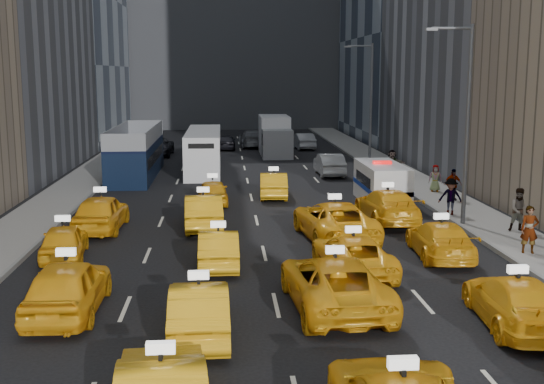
{
  "coord_description": "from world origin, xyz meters",
  "views": [
    {
      "loc": [
        -1.52,
        -17.57,
        6.91
      ],
      "look_at": [
        0.47,
        10.31,
        2.0
      ],
      "focal_mm": 45.0,
      "sensor_mm": 36.0,
      "label": 1
    }
  ],
  "objects": [
    {
      "name": "misc_car_3",
      "position": [
        -1.25,
        44.25,
        0.69
      ],
      "size": [
        1.7,
        4.09,
        1.39
      ],
      "primitive_type": "imported",
      "rotation": [
        0.0,
        0.0,
        3.13
      ],
      "color": "black",
      "rests_on": "ground"
    },
    {
      "name": "taxi_7",
      "position": [
        6.45,
        -0.18,
        0.7
      ],
      "size": [
        2.37,
        4.99,
        1.41
      ],
      "primitive_type": "imported",
      "rotation": [
        0.0,
        0.0,
        3.06
      ],
      "color": "#FBAD15",
      "rests_on": "ground"
    },
    {
      "name": "taxi_14",
      "position": [
        3.09,
        10.1,
        0.8
      ],
      "size": [
        3.26,
        5.99,
        1.59
      ],
      "primitive_type": "imported",
      "rotation": [
        0.0,
        0.0,
        3.25
      ],
      "color": "#FBAD15",
      "rests_on": "ground"
    },
    {
      "name": "taxi_4",
      "position": [
        -6.06,
        1.68,
        0.82
      ],
      "size": [
        1.96,
        4.8,
        1.63
      ],
      "primitive_type": "imported",
      "rotation": [
        0.0,
        0.0,
        3.14
      ],
      "color": "#FBAD15",
      "rests_on": "ground"
    },
    {
      "name": "curb_west",
      "position": [
        -9.05,
        25.0,
        0.09
      ],
      "size": [
        0.15,
        90.0,
        0.18
      ],
      "primitive_type": "cube",
      "color": "slate",
      "rests_on": "ground"
    },
    {
      "name": "taxi_8",
      "position": [
        -7.54,
        7.77,
        0.66
      ],
      "size": [
        1.97,
        4.04,
        1.33
      ],
      "primitive_type": "imported",
      "rotation": [
        0.0,
        0.0,
        3.25
      ],
      "color": "#FBAD15",
      "rests_on": "ground"
    },
    {
      "name": "pedestrian_0",
      "position": [
        9.99,
        6.76,
        1.06
      ],
      "size": [
        0.75,
        0.58,
        1.82
      ],
      "primitive_type": "imported",
      "rotation": [
        0.0,
        0.0,
        -0.25
      ],
      "color": "gray",
      "rests_on": "sidewalk_east"
    },
    {
      "name": "taxi_15",
      "position": [
        6.1,
        13.27,
        0.77
      ],
      "size": [
        2.36,
        5.38,
        1.54
      ],
      "primitive_type": "imported",
      "rotation": [
        0.0,
        0.0,
        3.18
      ],
      "color": "#FBAD15",
      "rests_on": "ground"
    },
    {
      "name": "taxi_16",
      "position": [
        -2.12,
        18.16,
        0.66
      ],
      "size": [
        1.72,
        3.95,
        1.32
      ],
      "primitive_type": "imported",
      "rotation": [
        0.0,
        0.0,
        3.18
      ],
      "color": "#FBAD15",
      "rests_on": "ground"
    },
    {
      "name": "taxi_11",
      "position": [
        6.62,
        6.95,
        0.68
      ],
      "size": [
        2.23,
        4.83,
        1.37
      ],
      "primitive_type": "imported",
      "rotation": [
        0.0,
        0.0,
        3.07
      ],
      "color": "#FBAD15",
      "rests_on": "ground"
    },
    {
      "name": "sidewalk_east",
      "position": [
        10.5,
        25.0,
        0.07
      ],
      "size": [
        3.0,
        90.0,
        0.15
      ],
      "primitive_type": "cube",
      "color": "gray",
      "rests_on": "ground"
    },
    {
      "name": "pedestrian_5",
      "position": [
        9.41,
        25.69,
        1.06
      ],
      "size": [
        1.69,
        0.51,
        1.82
      ],
      "primitive_type": "imported",
      "rotation": [
        0.0,
        0.0,
        -0.01
      ],
      "color": "gray",
      "rests_on": "sidewalk_east"
    },
    {
      "name": "curb_east",
      "position": [
        9.05,
        25.0,
        0.09
      ],
      "size": [
        0.15,
        90.0,
        0.18
      ],
      "primitive_type": "cube",
      "color": "slate",
      "rests_on": "ground"
    },
    {
      "name": "taxi_6",
      "position": [
        1.7,
        1.61,
        0.79
      ],
      "size": [
        2.97,
        5.81,
        1.57
      ],
      "primitive_type": "imported",
      "rotation": [
        0.0,
        0.0,
        3.21
      ],
      "color": "#FBAD15",
      "rests_on": "ground"
    },
    {
      "name": "ground",
      "position": [
        0.0,
        0.0,
        0.0
      ],
      "size": [
        160.0,
        160.0,
        0.0
      ],
      "primitive_type": "plane",
      "color": "black",
      "rests_on": "ground"
    },
    {
      "name": "sidewalk_west",
      "position": [
        -10.5,
        25.0,
        0.07
      ],
      "size": [
        3.0,
        90.0,
        0.15
      ],
      "primitive_type": "cube",
      "color": "gray",
      "rests_on": "ground"
    },
    {
      "name": "taxi_10",
      "position": [
        2.92,
        5.12,
        0.67
      ],
      "size": [
        2.51,
        4.97,
        1.35
      ],
      "primitive_type": "imported",
      "rotation": [
        0.0,
        0.0,
        3.2
      ],
      "color": "#FBAD15",
      "rests_on": "ground"
    },
    {
      "name": "taxi_17",
      "position": [
        1.25,
        19.98,
        0.7
      ],
      "size": [
        1.7,
        4.31,
        1.4
      ],
      "primitive_type": "imported",
      "rotation": [
        0.0,
        0.0,
        3.09
      ],
      "color": "#FBAD15",
      "rests_on": "ground"
    },
    {
      "name": "city_bus",
      "position": [
        -2.92,
        30.7,
        1.42
      ],
      "size": [
        3.15,
        11.29,
        2.88
      ],
      "rotation": [
        0.0,
        0.0,
        -0.08
      ],
      "color": "silver",
      "rests_on": "ground"
    },
    {
      "name": "box_truck",
      "position": [
        2.85,
        39.87,
        1.6
      ],
      "size": [
        2.94,
        7.28,
        3.26
      ],
      "rotation": [
        0.0,
        0.0,
        0.07
      ],
      "color": "white",
      "rests_on": "ground"
    },
    {
      "name": "streetlight_near",
      "position": [
        9.18,
        12.0,
        4.92
      ],
      "size": [
        2.15,
        0.22,
        9.0
      ],
      "color": "#595B60",
      "rests_on": "ground"
    },
    {
      "name": "streetlight_far",
      "position": [
        9.18,
        32.0,
        4.92
      ],
      "size": [
        2.15,
        0.22,
        9.0
      ],
      "color": "#595B60",
      "rests_on": "ground"
    },
    {
      "name": "pedestrian_3",
      "position": [
        10.71,
        17.6,
        1.0
      ],
      "size": [
        1.01,
        0.49,
        1.69
      ],
      "primitive_type": "imported",
      "rotation": [
        0.0,
        0.0,
        0.04
      ],
      "color": "gray",
      "rests_on": "sidewalk_east"
    },
    {
      "name": "misc_car_0",
      "position": [
        5.66,
        27.98,
        0.75
      ],
      "size": [
        1.65,
        4.58,
        1.5
      ],
      "primitive_type": "imported",
      "rotation": [
        0.0,
        0.0,
        3.16
      ],
      "color": "#979B9F",
      "rests_on": "ground"
    },
    {
      "name": "pedestrian_2",
      "position": [
        9.35,
        13.9,
        1.03
      ],
      "size": [
        1.23,
        0.88,
        1.77
      ],
      "primitive_type": "imported",
      "rotation": [
        0.0,
        0.0,
        -0.41
      ],
      "color": "gray",
      "rests_on": "sidewalk_east"
    },
    {
      "name": "nypd_van",
      "position": [
        6.9,
        17.85,
        1.03
      ],
      "size": [
        2.1,
        5.32,
        2.27
      ],
      "rotation": [
        0.0,
        0.0,
        0.01
      ],
      "color": "silver",
      "rests_on": "ground"
    },
    {
      "name": "taxi_9",
      "position": [
        -1.75,
        6.31,
        0.67
      ],
      "size": [
        1.46,
        4.07,
        1.33
      ],
      "primitive_type": "imported",
      "rotation": [
        0.0,
        0.0,
        3.15
      ],
      "color": "#FBAD15",
      "rests_on": "ground"
    },
    {
      "name": "misc_car_2",
      "position": [
        1.17,
        46.15,
        0.8
      ],
      "size": [
        2.44,
        5.57,
        1.59
      ],
      "primitive_type": "imported",
      "rotation": [
        0.0,
        0.0,
        3.18
      ],
      "color": "slate",
      "rests_on": "ground"
    },
    {
      "name": "misc_car_1",
      "position": [
        -7.15,
        40.21,
        0.78
      ],
      "size": [
        2.71,
        5.64,
        1.55
      ],
      "primitive_type": "imported",
      "rotation": [
        0.0,
        0.0,
        3.12
      ],
      "color": "black",
      "rests_on": "ground"
    },
    {
      "name": "double_decker",
      "position": [
        -7.37,
        28.37,
        1.65
      ],
      "size": [
        3.77,
        11.67,
        3.33
      ],
      "rotation": [
        0.0,
        0.0,
        0.1
      ],
      "color": "black",
      "rests_on": "ground"
    },
    {
      "name": "misc_car_4",
      "position": [
        5.8,
        44.28,
        0.73
      ],
      "size": [
        1.88,
        4.52,
        1.46
      ],
      "primitive_type": "imported",
      "rotation": [
        0.0,
        0.0,
        3.22
      ],
      "color": "#9C9EA3",
      "rests_on": "ground"
    },
    {
      "name": "taxi_13",
      "position": [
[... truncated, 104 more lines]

